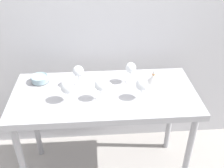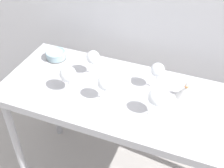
# 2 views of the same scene
# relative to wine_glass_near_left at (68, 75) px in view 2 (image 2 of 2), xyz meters

# --- Properties ---
(steel_counter) EXTENTS (1.40, 0.65, 0.90)m
(steel_counter) POSITION_rel_wine_glass_near_left_xyz_m (0.26, 0.08, -0.22)
(steel_counter) COLOR #A5A5AA
(steel_counter) RESTS_ON ground_plane
(wine_glass_near_left) EXTENTS (0.10, 0.10, 0.17)m
(wine_glass_near_left) POSITION_rel_wine_glass_near_left_xyz_m (0.00, 0.00, 0.00)
(wine_glass_near_left) COLOR white
(wine_glass_near_left) RESTS_ON steel_counter
(wine_glass_near_right) EXTENTS (0.09, 0.09, 0.16)m
(wine_glass_near_right) POSITION_rel_wine_glass_near_left_xyz_m (0.53, -0.01, -0.00)
(wine_glass_near_right) COLOR white
(wine_glass_near_right) RESTS_ON steel_counter
(wine_glass_near_center) EXTENTS (0.09, 0.09, 0.16)m
(wine_glass_near_center) POSITION_rel_wine_glass_near_left_xyz_m (0.23, 0.00, 0.00)
(wine_glass_near_center) COLOR white
(wine_glass_near_center) RESTS_ON steel_counter
(wine_glass_far_right) EXTENTS (0.08, 0.08, 0.17)m
(wine_glass_far_right) POSITION_rel_wine_glass_near_left_xyz_m (0.48, 0.21, 0.01)
(wine_glass_far_right) COLOR white
(wine_glass_far_right) RESTS_ON steel_counter
(wine_glass_far_left) EXTENTS (0.09, 0.09, 0.17)m
(wine_glass_far_left) POSITION_rel_wine_glass_near_left_xyz_m (0.07, 0.20, 0.01)
(wine_glass_far_left) COLOR white
(wine_glass_far_left) RESTS_ON steel_counter
(tasting_sheet_upper) EXTENTS (0.24, 0.29, 0.00)m
(tasting_sheet_upper) POSITION_rel_wine_glass_near_left_xyz_m (0.22, 0.25, -0.11)
(tasting_sheet_upper) COLOR white
(tasting_sheet_upper) RESTS_ON steel_counter
(tasting_bowl) EXTENTS (0.14, 0.14, 0.06)m
(tasting_bowl) POSITION_rel_wine_glass_near_left_xyz_m (-0.24, 0.26, -0.08)
(tasting_bowl) COLOR #4C4C4C
(tasting_bowl) RESTS_ON steel_counter
(decanter_funnel) EXTENTS (0.11, 0.11, 0.12)m
(decanter_funnel) POSITION_rel_wine_glass_near_left_xyz_m (0.66, 0.19, -0.08)
(decanter_funnel) COLOR silver
(decanter_funnel) RESTS_ON steel_counter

